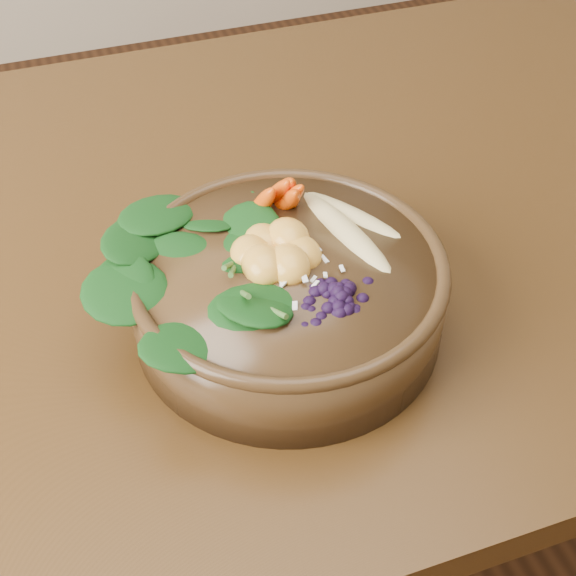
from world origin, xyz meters
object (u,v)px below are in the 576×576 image
dining_table (323,263)px  blueberry_pile (339,280)px  carrot_cluster (272,168)px  mandarin_cluster (276,240)px  kale_heap (205,236)px  banana_halves (350,211)px  stoneware_bowl (288,296)px

dining_table → blueberry_pile: blueberry_pile is taller
carrot_cluster → dining_table: bearing=16.4°
dining_table → mandarin_cluster: (-0.11, -0.15, 0.19)m
dining_table → mandarin_cluster: 0.27m
dining_table → kale_heap: 0.29m
carrot_cluster → blueberry_pile: 0.15m
dining_table → blueberry_pile: bearing=-109.2°
kale_heap → mandarin_cluster: kale_heap is taller
kale_heap → blueberry_pile: bearing=-44.4°
banana_halves → blueberry_pile: bearing=-141.5°
kale_heap → mandarin_cluster: bearing=-18.0°
banana_halves → mandarin_cluster: bearing=170.3°
dining_table → blueberry_pile: 0.31m
dining_table → banana_halves: banana_halves is taller
dining_table → carrot_cluster: size_ratio=19.37×
dining_table → carrot_cluster: bearing=-139.8°
stoneware_bowl → blueberry_pile: (0.03, -0.06, 0.06)m
dining_table → stoneware_bowl: stoneware_bowl is taller
stoneware_bowl → banana_halves: banana_halves is taller
carrot_cluster → mandarin_cluster: carrot_cluster is taller
kale_heap → carrot_cluster: size_ratio=2.38×
dining_table → stoneware_bowl: size_ratio=5.34×
banana_halves → mandarin_cluster: (-0.08, -0.02, 0.00)m
dining_table → carrot_cluster: 0.25m
dining_table → blueberry_pile: (-0.08, -0.23, 0.19)m
stoneware_bowl → blueberry_pile: bearing=-63.3°
carrot_cluster → kale_heap: bearing=-169.5°
stoneware_bowl → dining_table: bearing=58.1°
dining_table → kale_heap: (-0.17, -0.13, 0.20)m
stoneware_bowl → mandarin_cluster: size_ratio=3.15×
stoneware_bowl → mandarin_cluster: 0.06m
carrot_cluster → banana_halves: size_ratio=0.48×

